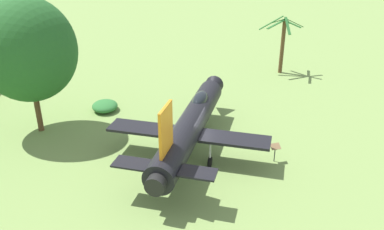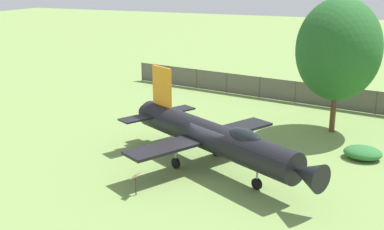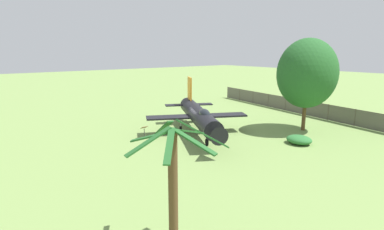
% 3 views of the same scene
% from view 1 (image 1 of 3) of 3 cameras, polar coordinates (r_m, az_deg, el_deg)
% --- Properties ---
extents(ground_plane, '(200.00, 200.00, 0.00)m').
position_cam_1_polar(ground_plane, '(24.73, -0.28, -5.48)').
color(ground_plane, '#75934C').
extents(display_jet, '(9.42, 13.06, 5.11)m').
position_cam_1_polar(display_jet, '(24.14, -0.06, -1.15)').
color(display_jet, black).
rests_on(display_jet, ground_plane).
extents(shade_tree, '(6.26, 5.57, 9.12)m').
position_cam_1_polar(shade_tree, '(27.41, -22.68, 8.65)').
color(shade_tree, brown).
rests_on(shade_tree, ground_plane).
extents(palm_tree, '(4.10, 3.91, 5.48)m').
position_cam_1_polar(palm_tree, '(38.84, 12.91, 10.23)').
color(palm_tree, brown).
rests_on(palm_tree, ground_plane).
extents(shrub_near_fence, '(1.93, 2.21, 0.74)m').
position_cam_1_polar(shrub_near_fence, '(31.02, -12.44, 1.28)').
color(shrub_near_fence, '#2D7033').
rests_on(shrub_near_fence, ground_plane).
extents(info_plaque, '(0.63, 0.44, 1.14)m').
position_cam_1_polar(info_plaque, '(23.97, 11.90, -4.79)').
color(info_plaque, '#333333').
rests_on(info_plaque, ground_plane).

